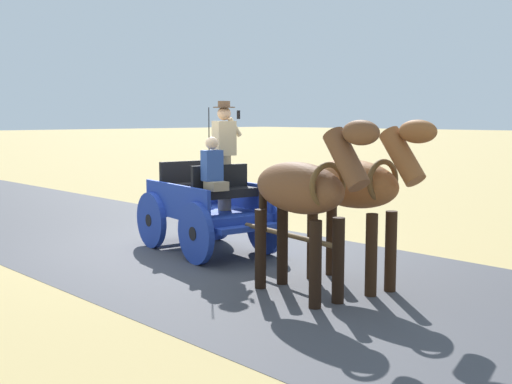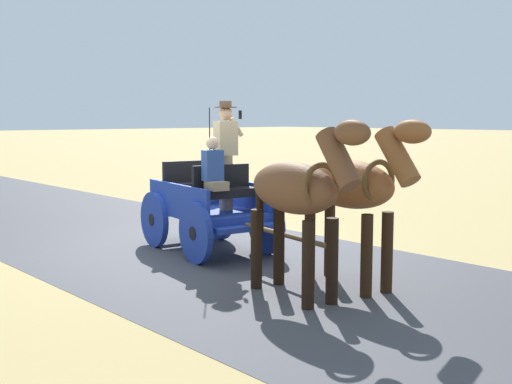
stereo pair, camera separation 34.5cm
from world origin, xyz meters
TOP-DOWN VIEW (x-y plane):
  - ground_plane at (0.00, 0.00)m, footprint 200.00×200.00m
  - road_surface at (0.00, 0.00)m, footprint 5.33×160.00m
  - horse_drawn_carriage at (-0.27, 0.49)m, footprint 1.76×4.51m
  - horse_near_side at (-0.25, 3.55)m, footprint 0.73×2.14m
  - horse_off_side at (0.63, 3.41)m, footprint 0.77×2.15m

SIDE VIEW (x-z plane):
  - ground_plane at x=0.00m, z-range 0.00..0.00m
  - road_surface at x=0.00m, z-range 0.00..0.01m
  - horse_drawn_carriage at x=-0.27m, z-range -0.43..2.07m
  - horse_near_side at x=-0.25m, z-range 0.22..2.43m
  - horse_off_side at x=0.63m, z-range 0.22..2.43m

